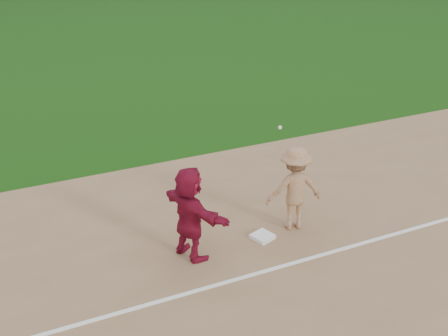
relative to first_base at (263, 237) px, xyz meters
name	(u,v)px	position (x,y,z in m)	size (l,w,h in m)	color
ground	(253,250)	(-0.38, -0.29, -0.07)	(160.00, 160.00, 0.00)	#15420C
foul_line	(272,269)	(-0.38, -1.09, -0.04)	(60.00, 0.10, 0.01)	white
first_base	(263,237)	(0.00, 0.00, 0.00)	(0.42, 0.42, 0.10)	white
base_runner	(190,213)	(-1.67, 0.07, 0.97)	(1.89, 0.60, 2.03)	maroon
first_base_play	(294,188)	(0.86, 0.17, 0.94)	(1.39, 0.97, 2.60)	gray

